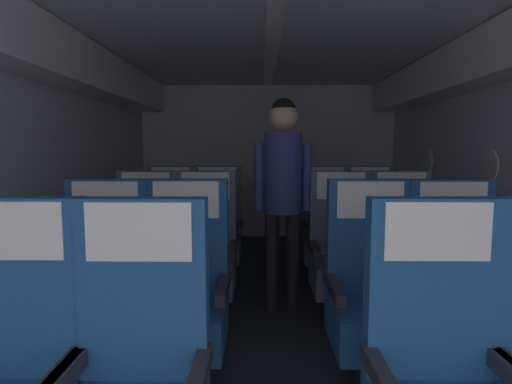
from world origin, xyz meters
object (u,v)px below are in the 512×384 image
at_px(seat_c_right_aisle, 403,257).
at_px(flight_attendant, 283,182).
at_px(seat_b_left_window, 103,298).
at_px(seat_d_left_aisle, 217,233).
at_px(seat_c_right_window, 342,257).
at_px(seat_d_left_window, 169,233).
at_px(seat_b_right_window, 372,298).
at_px(seat_d_right_aisle, 371,233).
at_px(seat_d_right_window, 325,233).
at_px(seat_c_left_window, 145,256).
at_px(seat_c_left_aisle, 205,257).
at_px(seat_b_left_aisle, 185,298).
at_px(seat_b_right_aisle, 456,300).

bearing_deg(seat_c_right_aisle, flight_attendant, 171.91).
bearing_deg(seat_b_left_window, seat_d_left_aisle, 75.90).
relative_size(seat_c_right_window, seat_d_left_window, 1.00).
bearing_deg(seat_d_left_aisle, seat_b_right_window, -59.45).
distance_m(seat_b_left_window, seat_d_right_aisle, 2.56).
bearing_deg(seat_d_left_aisle, seat_d_right_window, 0.16).
bearing_deg(seat_c_left_window, seat_c_left_aisle, -0.11).
xyz_separation_m(seat_c_left_window, seat_d_right_aisle, (1.90, 0.87, 0.00)).
bearing_deg(seat_d_left_window, seat_d_right_window, -0.15).
bearing_deg(seat_d_left_aisle, seat_b_left_window, -104.10).
distance_m(seat_b_left_aisle, seat_d_right_aisle, 2.25).
distance_m(seat_d_left_aisle, seat_d_right_aisle, 1.45).
bearing_deg(seat_d_right_aisle, seat_c_right_aisle, -89.29).
bearing_deg(seat_c_left_window, seat_c_right_window, 0.27).
bearing_deg(seat_d_right_aisle, seat_b_left_window, -137.30).
height_order(seat_b_right_aisle, seat_d_right_aisle, same).
height_order(seat_b_left_aisle, seat_b_right_window, same).
relative_size(seat_b_left_aisle, seat_b_right_window, 1.00).
xyz_separation_m(seat_b_right_window, seat_c_left_aisle, (-1.01, 0.85, 0.00)).
bearing_deg(seat_d_left_window, seat_b_left_window, -89.37).
bearing_deg(seat_b_left_aisle, seat_d_right_window, 59.45).
distance_m(seat_b_left_aisle, seat_c_left_window, 0.96).
bearing_deg(seat_c_left_aisle, seat_b_right_window, -40.13).
xyz_separation_m(seat_b_right_window, flight_attendant, (-0.43, 0.99, 0.55)).
bearing_deg(seat_d_right_aisle, seat_c_left_aisle, -148.92).
xyz_separation_m(seat_b_right_aisle, seat_d_left_window, (-1.89, 1.73, 0.00)).
relative_size(seat_b_left_window, seat_d_left_aisle, 1.00).
bearing_deg(seat_b_right_window, seat_b_left_aisle, -179.81).
distance_m(seat_b_left_window, seat_c_left_window, 0.86).
relative_size(seat_c_left_window, seat_d_left_aisle, 1.00).
relative_size(seat_d_left_window, seat_d_left_aisle, 1.00).
bearing_deg(seat_d_right_window, seat_b_right_window, -90.30).
xyz_separation_m(seat_b_right_aisle, seat_c_right_window, (-0.44, 0.87, 0.00)).
height_order(seat_b_right_window, seat_d_left_window, same).
bearing_deg(seat_b_left_window, flight_attendant, 44.68).
distance_m(seat_c_right_aisle, seat_d_left_aisle, 1.69).
height_order(seat_b_right_aisle, flight_attendant, flight_attendant).
distance_m(seat_b_right_aisle, seat_c_left_aisle, 1.68).
height_order(seat_d_left_window, seat_d_right_window, same).
distance_m(seat_b_right_aisle, seat_d_right_window, 1.77).
relative_size(seat_c_left_window, seat_c_right_window, 1.00).
relative_size(seat_b_left_aisle, seat_d_left_window, 1.00).
height_order(seat_c_left_aisle, seat_d_right_window, same).
distance_m(seat_c_right_aisle, seat_d_right_aisle, 0.86).
xyz_separation_m(seat_d_left_aisle, flight_attendant, (0.58, -0.72, 0.55)).
height_order(seat_c_right_aisle, flight_attendant, flight_attendant).
xyz_separation_m(seat_c_left_window, seat_c_right_aisle, (1.91, 0.01, 0.00)).
height_order(seat_b_left_window, seat_d_right_window, same).
height_order(seat_b_right_aisle, seat_d_right_window, same).
height_order(seat_b_left_window, seat_c_left_window, same).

